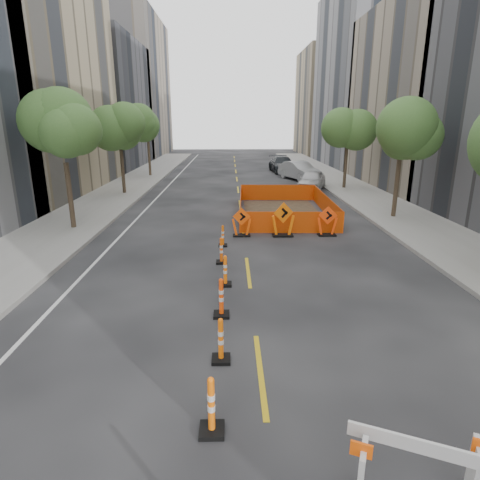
{
  "coord_description": "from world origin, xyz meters",
  "views": [
    {
      "loc": [
        -0.62,
        -9.43,
        5.18
      ],
      "look_at": [
        -0.28,
        4.31,
        1.1
      ],
      "focal_mm": 30.0,
      "sensor_mm": 36.0,
      "label": 1
    }
  ],
  "objects_px": {
    "channelizer_2": "(221,340)",
    "channelizer_6": "(223,236)",
    "channelizer_3": "(221,298)",
    "barricade_board": "(418,470)",
    "parked_car_mid": "(299,171)",
    "parked_car_far": "(282,164)",
    "channelizer_4": "(225,271)",
    "chevron_sign_right": "(327,221)",
    "channelizer_1": "(211,405)",
    "chevron_sign_left": "(242,222)",
    "chevron_sign_center": "(283,219)",
    "channelizer_5": "(221,250)",
    "parked_car_near": "(312,180)"
  },
  "relations": [
    {
      "from": "channelizer_2",
      "to": "channelizer_5",
      "type": "xyz_separation_m",
      "value": [
        -0.12,
        6.49,
        -0.02
      ]
    },
    {
      "from": "channelizer_6",
      "to": "channelizer_4",
      "type": "bearing_deg",
      "value": -88.0
    },
    {
      "from": "chevron_sign_right",
      "to": "channelizer_4",
      "type": "bearing_deg",
      "value": -118.8
    },
    {
      "from": "channelizer_1",
      "to": "parked_car_near",
      "type": "height_order",
      "value": "parked_car_near"
    },
    {
      "from": "channelizer_1",
      "to": "channelizer_5",
      "type": "distance_m",
      "value": 8.65
    },
    {
      "from": "channelizer_1",
      "to": "channelizer_2",
      "type": "distance_m",
      "value": 2.17
    },
    {
      "from": "parked_car_near",
      "to": "parked_car_mid",
      "type": "xyz_separation_m",
      "value": [
        -0.07,
        5.6,
        0.07
      ]
    },
    {
      "from": "channelizer_5",
      "to": "channelizer_3",
      "type": "bearing_deg",
      "value": -88.84
    },
    {
      "from": "channelizer_5",
      "to": "chevron_sign_right",
      "type": "height_order",
      "value": "chevron_sign_right"
    },
    {
      "from": "chevron_sign_center",
      "to": "barricade_board",
      "type": "bearing_deg",
      "value": -107.66
    },
    {
      "from": "channelizer_5",
      "to": "chevron_sign_right",
      "type": "relative_size",
      "value": 0.72
    },
    {
      "from": "chevron_sign_left",
      "to": "barricade_board",
      "type": "bearing_deg",
      "value": -77.14
    },
    {
      "from": "channelizer_2",
      "to": "channelizer_3",
      "type": "xyz_separation_m",
      "value": [
        -0.03,
        2.16,
        0.03
      ]
    },
    {
      "from": "channelizer_2",
      "to": "chevron_sign_center",
      "type": "relative_size",
      "value": 0.65
    },
    {
      "from": "channelizer_5",
      "to": "chevron_sign_right",
      "type": "distance_m",
      "value": 6.14
    },
    {
      "from": "channelizer_1",
      "to": "chevron_sign_center",
      "type": "relative_size",
      "value": 0.68
    },
    {
      "from": "channelizer_2",
      "to": "channelizer_6",
      "type": "xyz_separation_m",
      "value": [
        -0.1,
        8.65,
        -0.06
      ]
    },
    {
      "from": "channelizer_3",
      "to": "parked_car_mid",
      "type": "xyz_separation_m",
      "value": [
        6.61,
        26.78,
        0.27
      ]
    },
    {
      "from": "chevron_sign_center",
      "to": "barricade_board",
      "type": "relative_size",
      "value": 0.81
    },
    {
      "from": "barricade_board",
      "to": "parked_car_near",
      "type": "height_order",
      "value": "parked_car_near"
    },
    {
      "from": "channelizer_1",
      "to": "channelizer_2",
      "type": "xyz_separation_m",
      "value": [
        0.11,
        2.16,
        -0.02
      ]
    },
    {
      "from": "channelizer_2",
      "to": "channelizer_3",
      "type": "distance_m",
      "value": 2.16
    },
    {
      "from": "channelizer_2",
      "to": "barricade_board",
      "type": "relative_size",
      "value": 0.53
    },
    {
      "from": "channelizer_6",
      "to": "channelizer_5",
      "type": "bearing_deg",
      "value": -90.57
    },
    {
      "from": "channelizer_1",
      "to": "channelizer_6",
      "type": "height_order",
      "value": "channelizer_1"
    },
    {
      "from": "channelizer_1",
      "to": "parked_car_far",
      "type": "height_order",
      "value": "parked_car_far"
    },
    {
      "from": "barricade_board",
      "to": "parked_car_mid",
      "type": "distance_m",
      "value": 32.65
    },
    {
      "from": "channelizer_4",
      "to": "chevron_sign_left",
      "type": "xyz_separation_m",
      "value": [
        0.7,
        5.88,
        0.16
      ]
    },
    {
      "from": "channelizer_1",
      "to": "parked_car_mid",
      "type": "height_order",
      "value": "parked_car_mid"
    },
    {
      "from": "chevron_sign_right",
      "to": "parked_car_mid",
      "type": "bearing_deg",
      "value": 94.45
    },
    {
      "from": "channelizer_5",
      "to": "channelizer_2",
      "type": "bearing_deg",
      "value": -88.93
    },
    {
      "from": "channelizer_6",
      "to": "parked_car_far",
      "type": "height_order",
      "value": "parked_car_far"
    },
    {
      "from": "channelizer_1",
      "to": "chevron_sign_left",
      "type": "xyz_separation_m",
      "value": [
        0.86,
        12.37,
        0.12
      ]
    },
    {
      "from": "channelizer_3",
      "to": "channelizer_4",
      "type": "distance_m",
      "value": 2.16
    },
    {
      "from": "chevron_sign_right",
      "to": "parked_car_far",
      "type": "xyz_separation_m",
      "value": [
        0.99,
        24.66,
        0.11
      ]
    },
    {
      "from": "channelizer_1",
      "to": "channelizer_2",
      "type": "relative_size",
      "value": 1.04
    },
    {
      "from": "chevron_sign_right",
      "to": "barricade_board",
      "type": "bearing_deg",
      "value": -88.06
    },
    {
      "from": "channelizer_2",
      "to": "chevron_sign_right",
      "type": "distance_m",
      "value": 11.26
    },
    {
      "from": "channelizer_2",
      "to": "chevron_sign_center",
      "type": "height_order",
      "value": "chevron_sign_center"
    },
    {
      "from": "channelizer_5",
      "to": "parked_car_far",
      "type": "height_order",
      "value": "parked_car_far"
    },
    {
      "from": "chevron_sign_center",
      "to": "parked_car_near",
      "type": "relative_size",
      "value": 0.36
    },
    {
      "from": "parked_car_near",
      "to": "barricade_board",
      "type": "bearing_deg",
      "value": -78.46
    },
    {
      "from": "channelizer_3",
      "to": "chevron_sign_right",
      "type": "height_order",
      "value": "chevron_sign_right"
    },
    {
      "from": "channelizer_2",
      "to": "channelizer_3",
      "type": "relative_size",
      "value": 0.95
    },
    {
      "from": "chevron_sign_right",
      "to": "barricade_board",
      "type": "distance_m",
      "value": 13.83
    },
    {
      "from": "chevron_sign_center",
      "to": "chevron_sign_right",
      "type": "relative_size",
      "value": 1.15
    },
    {
      "from": "channelizer_2",
      "to": "chevron_sign_right",
      "type": "xyz_separation_m",
      "value": [
        4.77,
        10.2,
        0.18
      ]
    },
    {
      "from": "channelizer_3",
      "to": "chevron_sign_left",
      "type": "bearing_deg",
      "value": 84.44
    },
    {
      "from": "barricade_board",
      "to": "parked_car_mid",
      "type": "xyz_separation_m",
      "value": [
        3.74,
        32.44,
        0.33
      ]
    },
    {
      "from": "channelizer_6",
      "to": "chevron_sign_center",
      "type": "distance_m",
      "value": 3.18
    }
  ]
}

